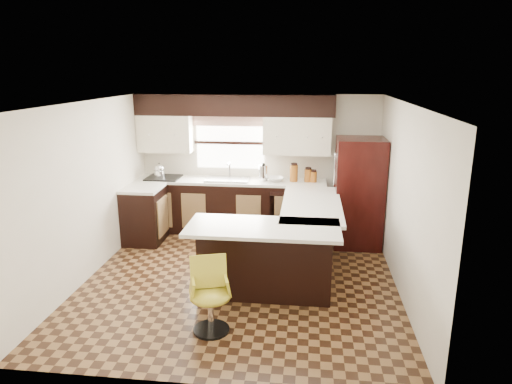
# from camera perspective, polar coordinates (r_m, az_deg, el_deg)

# --- Properties ---
(floor) EXTENTS (4.40, 4.40, 0.00)m
(floor) POSITION_cam_1_polar(r_m,az_deg,el_deg) (6.42, -1.94, -10.83)
(floor) COLOR #49301A
(floor) RESTS_ON ground
(ceiling) EXTENTS (4.40, 4.40, 0.00)m
(ceiling) POSITION_cam_1_polar(r_m,az_deg,el_deg) (5.79, -2.15, 11.07)
(ceiling) COLOR silver
(ceiling) RESTS_ON wall_back
(wall_back) EXTENTS (4.40, 0.00, 4.40)m
(wall_back) POSITION_cam_1_polar(r_m,az_deg,el_deg) (8.12, 0.30, 3.69)
(wall_back) COLOR beige
(wall_back) RESTS_ON floor
(wall_front) EXTENTS (4.40, 0.00, 4.40)m
(wall_front) POSITION_cam_1_polar(r_m,az_deg,el_deg) (3.96, -6.89, -8.98)
(wall_front) COLOR beige
(wall_front) RESTS_ON floor
(wall_left) EXTENTS (0.00, 4.40, 4.40)m
(wall_left) POSITION_cam_1_polar(r_m,az_deg,el_deg) (6.64, -20.27, 0.14)
(wall_left) COLOR beige
(wall_left) RESTS_ON floor
(wall_right) EXTENTS (0.00, 4.40, 4.40)m
(wall_right) POSITION_cam_1_polar(r_m,az_deg,el_deg) (6.05, 18.03, -1.05)
(wall_right) COLOR beige
(wall_right) RESTS_ON floor
(base_cab_back) EXTENTS (3.30, 0.60, 0.90)m
(base_cab_back) POSITION_cam_1_polar(r_m,az_deg,el_deg) (8.07, -3.12, -1.89)
(base_cab_back) COLOR black
(base_cab_back) RESTS_ON floor
(base_cab_left) EXTENTS (0.60, 0.70, 0.90)m
(base_cab_left) POSITION_cam_1_polar(r_m,az_deg,el_deg) (7.82, -13.75, -2.88)
(base_cab_left) COLOR black
(base_cab_left) RESTS_ON floor
(counter_back) EXTENTS (3.30, 0.60, 0.04)m
(counter_back) POSITION_cam_1_polar(r_m,az_deg,el_deg) (7.95, -3.17, 1.37)
(counter_back) COLOR silver
(counter_back) RESTS_ON base_cab_back
(counter_left) EXTENTS (0.60, 0.70, 0.04)m
(counter_left) POSITION_cam_1_polar(r_m,az_deg,el_deg) (7.69, -13.96, 0.47)
(counter_left) COLOR silver
(counter_left) RESTS_ON base_cab_left
(soffit) EXTENTS (3.40, 0.35, 0.36)m
(soffit) POSITION_cam_1_polar(r_m,az_deg,el_deg) (7.86, -2.78, 10.81)
(soffit) COLOR black
(soffit) RESTS_ON wall_back
(upper_cab_left) EXTENTS (0.94, 0.35, 0.64)m
(upper_cab_left) POSITION_cam_1_polar(r_m,az_deg,el_deg) (8.20, -11.25, 7.20)
(upper_cab_left) COLOR beige
(upper_cab_left) RESTS_ON wall_back
(upper_cab_right) EXTENTS (1.14, 0.35, 0.64)m
(upper_cab_right) POSITION_cam_1_polar(r_m,az_deg,el_deg) (7.81, 5.16, 7.05)
(upper_cab_right) COLOR beige
(upper_cab_right) RESTS_ON wall_back
(window_pane) EXTENTS (1.20, 0.02, 0.90)m
(window_pane) POSITION_cam_1_polar(r_m,az_deg,el_deg) (8.10, -3.25, 6.16)
(window_pane) COLOR white
(window_pane) RESTS_ON wall_back
(valance) EXTENTS (1.30, 0.06, 0.18)m
(valance) POSITION_cam_1_polar(r_m,az_deg,el_deg) (8.01, -3.34, 8.87)
(valance) COLOR #D19B93
(valance) RESTS_ON wall_back
(sink) EXTENTS (0.75, 0.45, 0.03)m
(sink) POSITION_cam_1_polar(r_m,az_deg,el_deg) (7.93, -3.55, 1.61)
(sink) COLOR #B2B2B7
(sink) RESTS_ON counter_back
(dishwasher) EXTENTS (0.58, 0.03, 0.78)m
(dishwasher) POSITION_cam_1_polar(r_m,az_deg,el_deg) (7.70, 3.88, -2.90)
(dishwasher) COLOR black
(dishwasher) RESTS_ON floor
(cooktop) EXTENTS (0.58, 0.50, 0.02)m
(cooktop) POSITION_cam_1_polar(r_m,az_deg,el_deg) (8.21, -11.48, 1.78)
(cooktop) COLOR black
(cooktop) RESTS_ON counter_back
(peninsula_long) EXTENTS (0.60, 1.95, 0.90)m
(peninsula_long) POSITION_cam_1_polar(r_m,az_deg,el_deg) (6.76, 6.43, -5.41)
(peninsula_long) COLOR black
(peninsula_long) RESTS_ON floor
(peninsula_return) EXTENTS (1.65, 0.60, 0.90)m
(peninsula_return) POSITION_cam_1_polar(r_m,az_deg,el_deg) (5.87, 1.17, -8.55)
(peninsula_return) COLOR black
(peninsula_return) RESTS_ON floor
(counter_pen_long) EXTENTS (0.84, 1.95, 0.04)m
(counter_pen_long) POSITION_cam_1_polar(r_m,az_deg,el_deg) (6.61, 6.99, -1.58)
(counter_pen_long) COLOR silver
(counter_pen_long) RESTS_ON peninsula_long
(counter_pen_return) EXTENTS (1.89, 0.84, 0.04)m
(counter_pen_return) POSITION_cam_1_polar(r_m,az_deg,el_deg) (5.62, 0.90, -4.49)
(counter_pen_return) COLOR silver
(counter_pen_return) RESTS_ON peninsula_return
(refrigerator) EXTENTS (0.76, 0.73, 1.76)m
(refrigerator) POSITION_cam_1_polar(r_m,az_deg,el_deg) (7.53, 12.70, -0.09)
(refrigerator) COLOR black
(refrigerator) RESTS_ON floor
(bar_chair) EXTENTS (0.55, 0.55, 0.83)m
(bar_chair) POSITION_cam_1_polar(r_m,az_deg,el_deg) (5.11, -5.71, -12.92)
(bar_chair) COLOR gold
(bar_chair) RESTS_ON floor
(kettle) EXTENTS (0.19, 0.19, 0.25)m
(kettle) POSITION_cam_1_polar(r_m,az_deg,el_deg) (8.20, -11.98, 2.73)
(kettle) COLOR silver
(kettle) RESTS_ON cooktop
(percolator) EXTENTS (0.15, 0.15, 0.28)m
(percolator) POSITION_cam_1_polar(r_m,az_deg,el_deg) (7.84, 0.92, 2.40)
(percolator) COLOR silver
(percolator) RESTS_ON counter_back
(mixing_bowl) EXTENTS (0.37, 0.37, 0.07)m
(mixing_bowl) POSITION_cam_1_polar(r_m,az_deg,el_deg) (7.84, 2.43, 1.62)
(mixing_bowl) COLOR white
(mixing_bowl) RESTS_ON counter_back
(canister_large) EXTENTS (0.14, 0.14, 0.29)m
(canister_large) POSITION_cam_1_polar(r_m,az_deg,el_deg) (7.82, 4.74, 2.36)
(canister_large) COLOR #8D4D15
(canister_large) RESTS_ON counter_back
(canister_med) EXTENTS (0.12, 0.12, 0.22)m
(canister_med) POSITION_cam_1_polar(r_m,az_deg,el_deg) (7.82, 6.53, 2.07)
(canister_med) COLOR #8D4D15
(canister_med) RESTS_ON counter_back
(canister_small) EXTENTS (0.13, 0.13, 0.18)m
(canister_small) POSITION_cam_1_polar(r_m,az_deg,el_deg) (7.83, 7.15, 1.91)
(canister_small) COLOR #8D4D15
(canister_small) RESTS_ON counter_back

